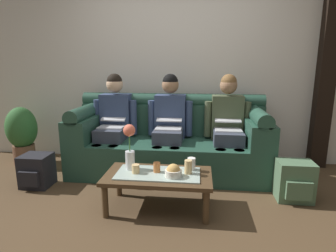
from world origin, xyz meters
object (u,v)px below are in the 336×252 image
at_px(couch, 169,143).
at_px(cup_far_center, 188,167).
at_px(snack_bowl, 173,172).
at_px(backpack_right, 295,181).
at_px(potted_plant, 22,133).
at_px(person_middle, 169,120).
at_px(cup_near_left, 136,169).
at_px(flower_vase, 130,145).
at_px(backpack_left, 37,171).
at_px(coffee_table, 158,178).
at_px(cup_near_right, 191,164).
at_px(cup_far_left, 157,167).
at_px(person_left, 114,119).
at_px(person_right, 228,121).

relative_size(couch, cup_far_center, 18.70).
bearing_deg(snack_bowl, backpack_right, 18.08).
xyz_separation_m(couch, potted_plant, (-2.01, 0.04, 0.06)).
xyz_separation_m(person_middle, cup_far_center, (0.28, -0.95, -0.24)).
bearing_deg(person_middle, cup_near_left, -101.65).
bearing_deg(person_middle, flower_vase, -107.25).
bearing_deg(snack_bowl, potted_plant, 153.47).
bearing_deg(backpack_left, snack_bowl, -14.25).
xyz_separation_m(coffee_table, cup_near_right, (0.30, 0.12, 0.11)).
bearing_deg(potted_plant, cup_far_left, -26.39).
distance_m(person_middle, potted_plant, 2.02).
height_order(person_left, cup_near_right, person_left).
height_order(coffee_table, cup_far_center, cup_far_center).
bearing_deg(person_left, backpack_left, -138.10).
distance_m(coffee_table, backpack_right, 1.37).
xyz_separation_m(cup_far_left, backpack_left, (-1.40, 0.31, -0.22)).
bearing_deg(potted_plant, cup_near_right, -21.17).
xyz_separation_m(cup_near_left, backpack_left, (-1.21, 0.36, -0.22)).
bearing_deg(flower_vase, cup_far_left, -9.80).
height_order(person_middle, cup_near_left, person_middle).
distance_m(flower_vase, potted_plant, 1.98).
relative_size(cup_far_left, potted_plant, 0.12).
height_order(snack_bowl, potted_plant, potted_plant).
relative_size(cup_near_right, backpack_left, 0.32).
distance_m(person_right, backpack_left, 2.27).
xyz_separation_m(cup_near_left, backpack_right, (1.53, 0.34, -0.20)).
bearing_deg(backpack_left, cup_near_right, -7.14).
height_order(couch, backpack_right, couch).
height_order(coffee_table, potted_plant, potted_plant).
distance_m(person_left, backpack_left, 1.06).
distance_m(cup_far_left, potted_plant, 2.23).
height_order(person_left, coffee_table, person_left).
xyz_separation_m(person_right, snack_bowl, (-0.56, -1.03, -0.26)).
xyz_separation_m(snack_bowl, cup_far_center, (0.13, 0.08, 0.02)).
relative_size(person_left, cup_far_left, 13.23).
bearing_deg(couch, cup_far_center, -73.78).
bearing_deg(backpack_left, flower_vase, -13.07).
relative_size(coffee_table, backpack_right, 2.47).
distance_m(cup_far_left, backpack_right, 1.39).
height_order(person_left, snack_bowl, person_left).
distance_m(cup_near_left, cup_far_left, 0.20).
xyz_separation_m(person_middle, cup_near_right, (0.30, -0.85, -0.25)).
distance_m(person_middle, backpack_right, 1.54).
bearing_deg(cup_near_right, potted_plant, 158.83).
xyz_separation_m(snack_bowl, cup_near_right, (0.15, 0.18, 0.01)).
bearing_deg(couch, person_left, -179.66).
bearing_deg(coffee_table, backpack_right, 13.56).
xyz_separation_m(person_right, potted_plant, (-2.72, 0.05, -0.23)).
distance_m(cup_near_right, backpack_right, 1.06).
height_order(person_right, backpack_right, person_right).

